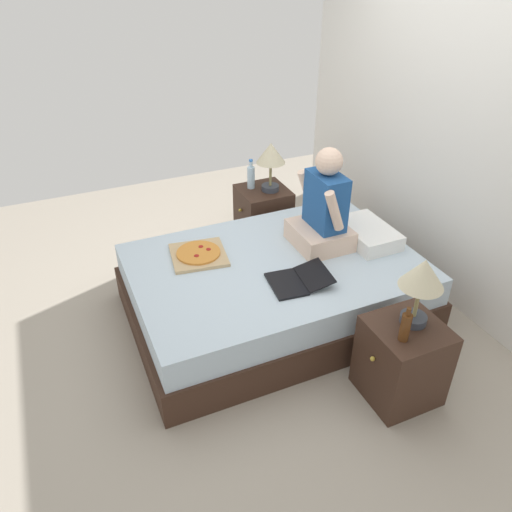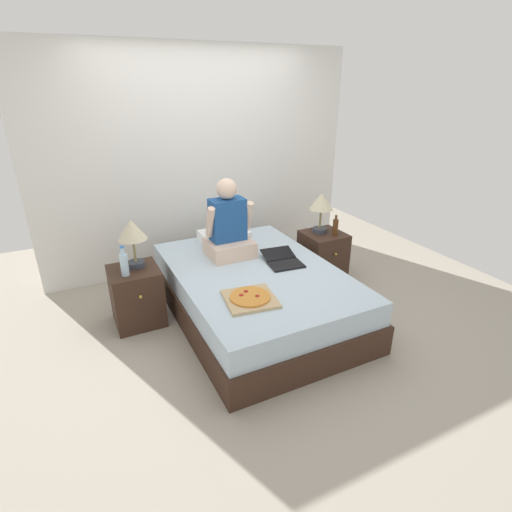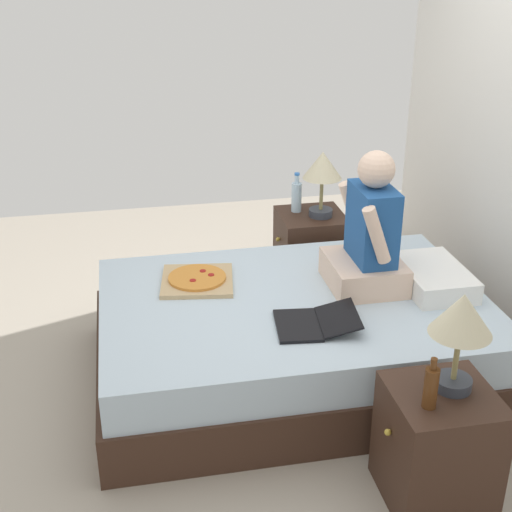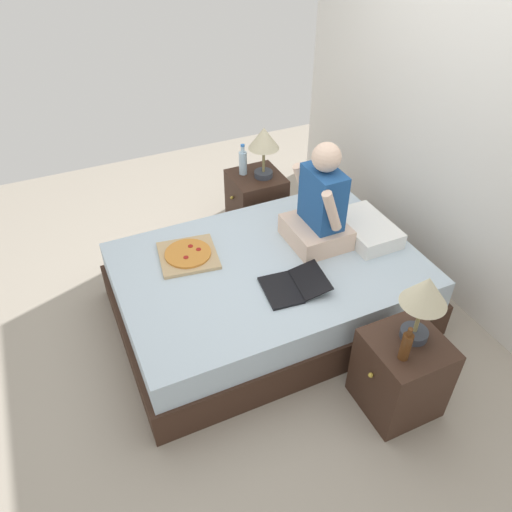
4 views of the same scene
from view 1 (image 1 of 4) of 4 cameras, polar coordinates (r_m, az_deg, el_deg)
name	(u,v)px [view 1 (image 1 of 4)]	position (r m, az deg, el deg)	size (l,w,h in m)	color
ground_plane	(274,313)	(3.98, 2.02, -6.54)	(5.74, 5.74, 0.00)	#9E9384
wall_back	(449,135)	(4.13, 21.14, 12.74)	(3.74, 0.12, 2.50)	silver
bed	(274,289)	(3.83, 2.09, -3.74)	(1.47, 2.15, 0.49)	#382319
nightstand_left	(263,216)	(4.75, 0.83, 4.61)	(0.44, 0.47, 0.55)	#382319
lamp_on_left_nightstand	(271,156)	(4.49, 1.70, 11.30)	(0.26, 0.26, 0.45)	#333842
water_bottle	(251,177)	(4.62, -0.58, 9.06)	(0.07, 0.07, 0.28)	silver
nightstand_right	(402,361)	(3.32, 16.31, -11.43)	(0.44, 0.47, 0.55)	#382319
lamp_on_right_nightstand	(422,278)	(2.99, 18.47, -2.40)	(0.26, 0.26, 0.45)	#333842
beer_bottle	(405,327)	(2.99, 16.71, -7.73)	(0.06, 0.06, 0.23)	#512D14
pillow	(367,233)	(4.01, 12.57, 2.54)	(0.52, 0.34, 0.12)	white
person_seated	(323,211)	(3.79, 7.69, 5.12)	(0.47, 0.40, 0.78)	beige
laptop	(296,281)	(3.46, 4.56, -2.86)	(0.36, 0.45, 0.07)	black
pizza_box	(199,254)	(3.76, -6.59, 0.20)	(0.45, 0.45, 0.05)	tan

